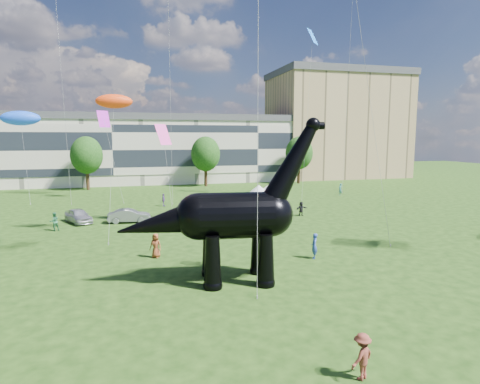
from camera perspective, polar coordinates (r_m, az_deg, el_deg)
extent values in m
plane|color=#16330C|center=(20.42, -1.09, -17.31)|extent=(220.00, 220.00, 0.00)
cube|color=beige|center=(80.11, -17.46, 5.46)|extent=(78.00, 11.00, 12.00)
cube|color=tan|center=(94.13, 13.50, 8.93)|extent=(28.00, 18.00, 22.00)
cylinder|color=#382314|center=(71.74, -20.83, 1.56)|extent=(0.56, 0.56, 3.20)
ellipsoid|color=#14380F|center=(71.43, -21.01, 5.33)|extent=(5.20, 5.20, 6.24)
cylinder|color=#382314|center=(72.40, -4.89, 2.09)|extent=(0.56, 0.56, 3.20)
ellipsoid|color=#14380F|center=(72.09, -4.93, 5.83)|extent=(5.20, 5.20, 6.24)
cylinder|color=#382314|center=(77.53, 8.34, 2.41)|extent=(0.56, 0.56, 3.20)
ellipsoid|color=#14380F|center=(77.24, 8.41, 5.90)|extent=(5.20, 5.20, 6.24)
cone|color=black|center=(23.37, -3.91, -9.96)|extent=(1.19, 1.19, 3.10)
sphere|color=black|center=(23.82, -3.88, -13.09)|extent=(1.14, 1.14, 1.14)
cone|color=black|center=(25.54, -4.28, -8.42)|extent=(1.19, 1.19, 3.10)
sphere|color=black|center=(25.96, -4.25, -11.31)|extent=(1.14, 1.14, 1.14)
cone|color=black|center=(23.77, 3.68, -9.64)|extent=(1.19, 1.19, 3.10)
sphere|color=black|center=(24.22, 3.65, -12.73)|extent=(1.14, 1.14, 1.14)
cone|color=black|center=(25.91, 2.66, -8.17)|extent=(1.19, 1.19, 3.10)
sphere|color=black|center=(26.32, 2.64, -11.03)|extent=(1.14, 1.14, 1.14)
cylinder|color=black|center=(23.99, -0.70, -3.35)|extent=(4.65, 3.29, 2.79)
sphere|color=black|center=(23.82, -5.90, -3.47)|extent=(2.79, 2.79, 2.79)
sphere|color=black|center=(24.36, 4.38, -3.20)|extent=(2.69, 2.69, 2.69)
cone|color=black|center=(24.27, 7.38, 3.86)|extent=(4.05, 2.00, 5.48)
sphere|color=black|center=(24.60, 10.35, 9.38)|extent=(0.87, 0.87, 0.87)
cylinder|color=black|center=(24.70, 11.04, 9.24)|extent=(0.77, 0.54, 0.46)
cone|color=black|center=(23.91, -11.02, -4.37)|extent=(5.69, 2.81, 3.04)
imported|color=silver|center=(44.27, -22.00, -3.15)|extent=(3.48, 4.61, 1.46)
imported|color=gray|center=(42.79, -15.47, -3.27)|extent=(4.34, 1.74, 1.40)
imported|color=white|center=(43.98, -5.79, -2.70)|extent=(5.59, 3.37, 1.45)
imported|color=#595960|center=(41.47, 2.01, -3.38)|extent=(2.08, 4.71, 1.34)
cube|color=silver|center=(51.86, 2.67, -0.68)|extent=(3.26, 3.26, 0.12)
cone|color=silver|center=(51.75, 2.67, 0.19)|extent=(4.13, 4.13, 1.49)
cylinder|color=#999999|center=(50.34, 1.43, -1.55)|extent=(0.06, 0.06, 1.09)
cylinder|color=#999999|center=(50.90, 4.50, -1.47)|extent=(0.06, 0.06, 1.09)
cylinder|color=#999999|center=(53.04, 0.90, -1.08)|extent=(0.06, 0.06, 1.09)
cylinder|color=#999999|center=(53.57, 3.82, -1.01)|extent=(0.06, 0.06, 1.09)
cube|color=silver|center=(53.00, 4.00, -0.56)|extent=(3.48, 3.48, 0.11)
cone|color=silver|center=(52.90, 4.01, 0.26)|extent=(4.41, 4.41, 1.42)
cylinder|color=#999999|center=(51.69, 2.62, -1.34)|extent=(0.06, 0.06, 1.04)
cylinder|color=#999999|center=(51.88, 5.56, -1.34)|extent=(0.06, 0.06, 1.04)
cylinder|color=#999999|center=(54.32, 2.50, -0.90)|extent=(0.06, 0.06, 1.04)
cylinder|color=#999999|center=(54.49, 5.29, -0.90)|extent=(0.06, 0.06, 1.04)
imported|color=teal|center=(62.74, 14.06, 0.38)|extent=(0.78, 0.72, 1.79)
imported|color=brown|center=(16.13, 16.96, -21.46)|extent=(1.28, 1.07, 1.72)
imported|color=#2D7149|center=(41.39, -24.91, -3.83)|extent=(1.06, 0.98, 1.75)
imported|color=#553982|center=(51.86, -10.83, -1.12)|extent=(0.48, 0.98, 1.62)
imported|color=brown|center=(29.93, -11.91, -7.47)|extent=(1.03, 0.91, 1.78)
imported|color=olive|center=(38.42, 5.18, -4.11)|extent=(1.14, 1.15, 1.59)
imported|color=black|center=(45.21, 8.70, -2.37)|extent=(1.55, 0.83, 1.60)
imported|color=#2A449A|center=(29.55, 10.52, -7.56)|extent=(0.66, 0.79, 1.84)
plane|color=blue|center=(61.00, 10.30, 20.93)|extent=(2.53, 2.51, 2.18)
plane|color=#E840A4|center=(41.16, -10.86, 8.04)|extent=(2.20, 2.13, 2.07)
plane|color=#BB1BC0|center=(59.57, -18.83, 9.80)|extent=(2.33, 1.85, 2.32)
ellipsoid|color=red|center=(37.24, -17.47, 12.20)|extent=(3.30, 3.03, 1.21)
ellipsoid|color=blue|center=(65.90, -28.76, 9.19)|extent=(4.44, 5.82, 2.07)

